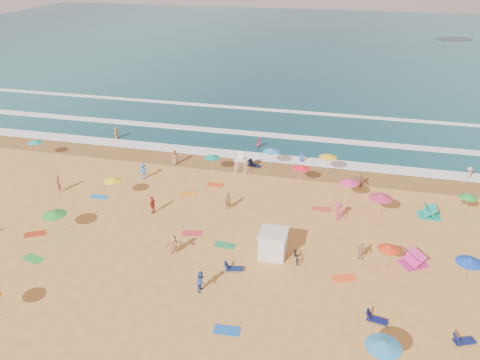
# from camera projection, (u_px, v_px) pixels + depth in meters

# --- Properties ---
(ground) EXTENTS (220.00, 220.00, 0.00)m
(ground) POSITION_uv_depth(u_px,v_px,m) (196.00, 222.00, 41.24)
(ground) COLOR gold
(ground) RESTS_ON ground
(ocean) EXTENTS (220.00, 140.00, 0.18)m
(ocean) POSITION_uv_depth(u_px,v_px,m) (305.00, 45.00, 114.13)
(ocean) COLOR #0C4756
(ocean) RESTS_ON ground
(wet_sand) EXTENTS (220.00, 220.00, 0.00)m
(wet_sand) POSITION_uv_depth(u_px,v_px,m) (232.00, 164.00, 52.08)
(wet_sand) COLOR olive
(wet_sand) RESTS_ON ground
(surf_foam) EXTENTS (200.00, 18.70, 0.05)m
(surf_foam) POSITION_uv_depth(u_px,v_px,m) (249.00, 135.00, 59.69)
(surf_foam) COLOR white
(surf_foam) RESTS_ON ground
(cabana) EXTENTS (2.00, 2.00, 2.00)m
(cabana) POSITION_uv_depth(u_px,v_px,m) (273.00, 244.00, 36.42)
(cabana) COLOR silver
(cabana) RESTS_ON ground
(cabana_roof) EXTENTS (2.20, 2.20, 0.12)m
(cabana_roof) POSITION_uv_depth(u_px,v_px,m) (273.00, 233.00, 35.94)
(cabana_roof) COLOR silver
(cabana_roof) RESTS_ON cabana
(bicycle) EXTENTS (1.10, 1.89, 0.94)m
(bicycle) POSITION_uv_depth(u_px,v_px,m) (296.00, 255.00, 36.00)
(bicycle) COLOR black
(bicycle) RESTS_ON ground
(lifeguard_stand) EXTENTS (1.20, 1.20, 2.10)m
(lifeguard_stand) POSITION_uv_depth(u_px,v_px,m) (241.00, 164.00, 49.71)
(lifeguard_stand) COLOR white
(lifeguard_stand) RESTS_ON ground
(beach_umbrellas) EXTENTS (47.86, 28.73, 0.75)m
(beach_umbrellas) POSITION_uv_depth(u_px,v_px,m) (229.00, 201.00, 40.37)
(beach_umbrellas) COLOR #2D91CC
(beach_umbrellas) RESTS_ON ground
(loungers) EXTENTS (57.88, 25.39, 0.34)m
(loungers) POSITION_uv_depth(u_px,v_px,m) (290.00, 256.00, 36.49)
(loungers) COLOR #0E164A
(loungers) RESTS_ON ground
(towels) EXTENTS (27.60, 20.07, 0.03)m
(towels) POSITION_uv_depth(u_px,v_px,m) (186.00, 231.00, 39.94)
(towels) COLOR #B42F16
(towels) RESTS_ON ground
(popup_tents) EXTENTS (4.33, 9.81, 1.20)m
(popup_tents) POSITION_uv_depth(u_px,v_px,m) (423.00, 232.00, 38.73)
(popup_tents) COLOR #C82C83
(popup_tents) RESTS_ON ground
(beachgoers) EXTENTS (50.09, 27.25, 2.07)m
(beachgoers) POSITION_uv_depth(u_px,v_px,m) (211.00, 190.00, 44.95)
(beachgoers) COLOR tan
(beachgoers) RESTS_ON ground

